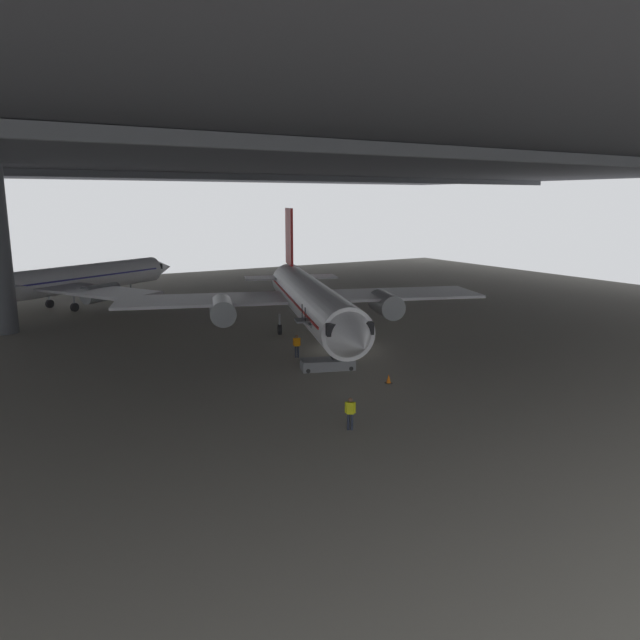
{
  "coord_description": "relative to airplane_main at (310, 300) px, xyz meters",
  "views": [
    {
      "loc": [
        -23.43,
        -37.63,
        11.44
      ],
      "look_at": [
        -1.15,
        0.63,
        2.44
      ],
      "focal_mm": 33.26,
      "sensor_mm": 36.0,
      "label": 1
    }
  ],
  "objects": [
    {
      "name": "boarding_stairs",
      "position": [
        -3.53,
        -8.66,
        -2.58
      ],
      "size": [
        4.26,
        2.63,
        4.48
      ],
      "color": "slate",
      "rests_on": "ground_plane"
    },
    {
      "name": "crew_worker_by_stairs",
      "position": [
        -3.85,
        -4.91,
        -2.31
      ],
      "size": [
        0.51,
        0.35,
        1.71
      ],
      "color": "#232838",
      "rests_on": "ground_plane"
    },
    {
      "name": "traffic_cone_orange",
      "position": [
        -1.78,
        -13.41,
        -3.0
      ],
      "size": [
        0.36,
        0.36,
        0.6
      ],
      "color": "black",
      "rests_on": "ground_plane"
    },
    {
      "name": "airplane_distant",
      "position": [
        -14.93,
        25.54,
        -0.25
      ],
      "size": [
        26.21,
        26.5,
        9.31
      ],
      "color": "white",
      "rests_on": "ground_plane"
    },
    {
      "name": "crew_worker_near_nose",
      "position": [
        -8.14,
        -18.69,
        -2.31
      ],
      "size": [
        0.46,
        0.39,
        1.71
      ],
      "color": "#232838",
      "rests_on": "ground_plane"
    },
    {
      "name": "airplane_main",
      "position": [
        0.0,
        0.0,
        0.0
      ],
      "size": [
        32.35,
        32.61,
        10.63
      ],
      "color": "white",
      "rests_on": "ground_plane"
    },
    {
      "name": "hangar_structure",
      "position": [
        -0.35,
        9.01,
        11.78
      ],
      "size": [
        121.0,
        99.0,
        15.71
      ],
      "color": "#4C4F54",
      "rests_on": "ground_plane"
    },
    {
      "name": "ground_plane",
      "position": [
        -0.27,
        -4.74,
        -3.3
      ],
      "size": [
        110.0,
        110.0,
        0.0
      ],
      "primitive_type": "plane",
      "color": "gray"
    }
  ]
}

